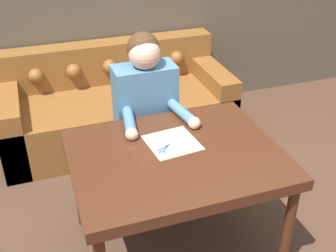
% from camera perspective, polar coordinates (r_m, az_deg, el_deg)
% --- Properties ---
extents(dining_table, '(1.21, 0.96, 0.75)m').
position_cam_1_polar(dining_table, '(2.48, 1.06, -5.09)').
color(dining_table, '#472314').
rests_on(dining_table, ground_plane).
extents(couch, '(2.04, 0.90, 0.82)m').
position_cam_1_polar(couch, '(3.93, -7.06, 2.64)').
color(couch, brown).
rests_on(couch, ground_plane).
extents(person, '(0.49, 0.59, 1.27)m').
position_cam_1_polar(person, '(3.00, -2.99, 1.23)').
color(person, '#33281E').
rests_on(person, ground_plane).
extents(pattern_paper_main, '(0.32, 0.32, 0.00)m').
position_cam_1_polar(pattern_paper_main, '(2.52, 0.58, -2.26)').
color(pattern_paper_main, beige).
rests_on(pattern_paper_main, dining_table).
extents(scissors, '(0.22, 0.19, 0.01)m').
position_cam_1_polar(scissors, '(2.48, -0.37, -2.97)').
color(scissors, silver).
rests_on(scissors, dining_table).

